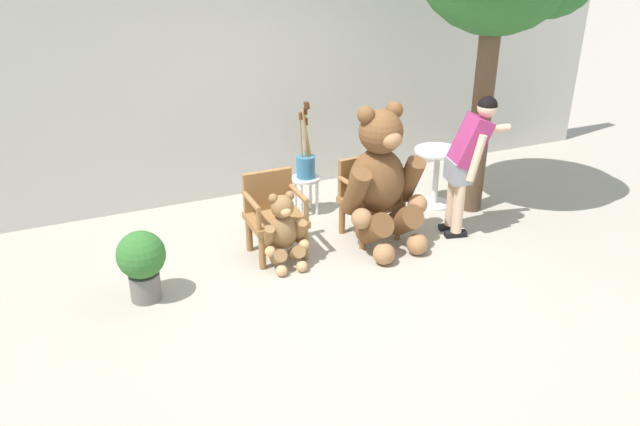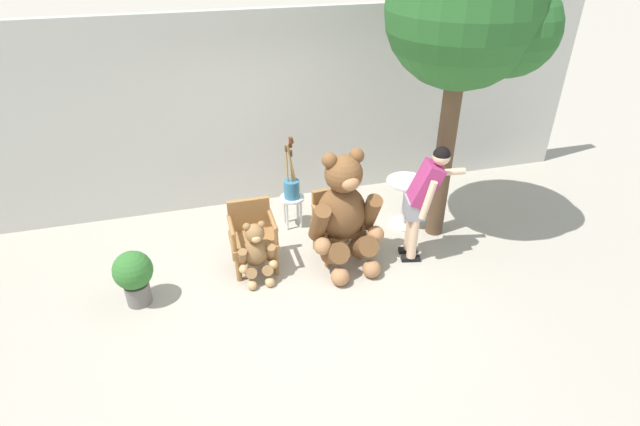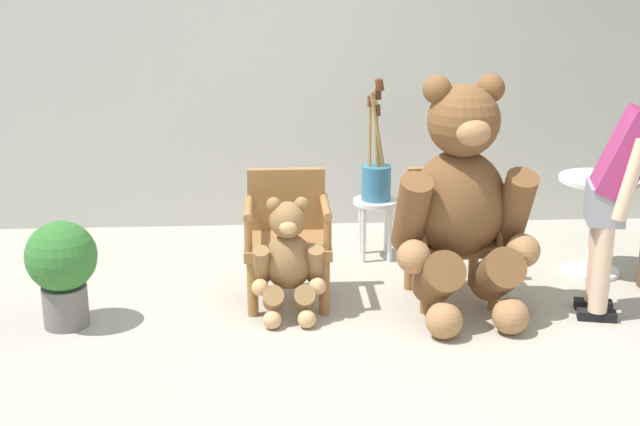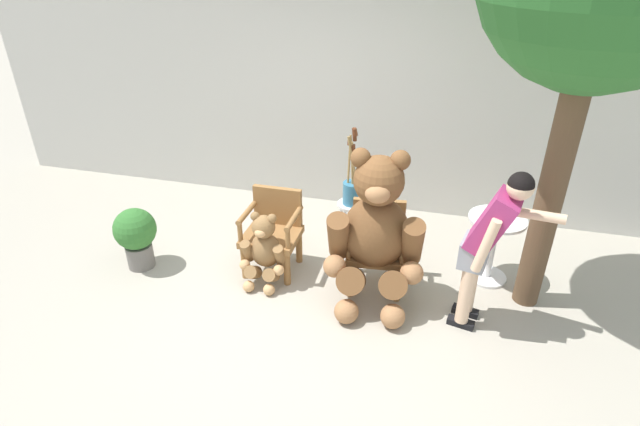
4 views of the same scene
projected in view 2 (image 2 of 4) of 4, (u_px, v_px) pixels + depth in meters
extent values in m
plane|color=#A8A091|center=(309.00, 290.00, 5.96)|extent=(60.00, 60.00, 0.00)
cube|color=beige|center=(266.00, 111.00, 7.21)|extent=(10.00, 0.16, 2.80)
cube|color=olive|center=(253.00, 240.00, 6.14)|extent=(0.56, 0.52, 0.07)
cylinder|color=olive|center=(239.00, 268.00, 6.02)|extent=(0.07, 0.07, 0.37)
cylinder|color=olive|center=(276.00, 262.00, 6.13)|extent=(0.07, 0.07, 0.37)
cylinder|color=olive|center=(234.00, 248.00, 6.37)|extent=(0.07, 0.07, 0.37)
cylinder|color=olive|center=(270.00, 243.00, 6.48)|extent=(0.07, 0.07, 0.37)
cube|color=olive|center=(249.00, 214.00, 6.20)|extent=(0.52, 0.06, 0.42)
cylinder|color=olive|center=(231.00, 226.00, 5.95)|extent=(0.06, 0.48, 0.06)
cylinder|color=olive|center=(234.00, 243.00, 5.83)|extent=(0.05, 0.05, 0.22)
cylinder|color=olive|center=(272.00, 220.00, 6.06)|extent=(0.06, 0.48, 0.06)
cylinder|color=olive|center=(276.00, 237.00, 5.95)|extent=(0.05, 0.05, 0.22)
cube|color=olive|center=(338.00, 227.00, 6.39)|extent=(0.61, 0.57, 0.07)
cylinder|color=olive|center=(327.00, 254.00, 6.26)|extent=(0.07, 0.07, 0.37)
cylinder|color=olive|center=(361.00, 247.00, 6.41)|extent=(0.07, 0.07, 0.37)
cylinder|color=olive|center=(315.00, 237.00, 6.60)|extent=(0.07, 0.07, 0.37)
cylinder|color=olive|center=(347.00, 230.00, 6.74)|extent=(0.07, 0.07, 0.37)
cube|color=olive|center=(331.00, 203.00, 6.44)|extent=(0.52, 0.11, 0.42)
cylinder|color=olive|center=(320.00, 214.00, 6.18)|extent=(0.10, 0.48, 0.06)
cylinder|color=olive|center=(326.00, 230.00, 6.07)|extent=(0.05, 0.05, 0.22)
cylinder|color=olive|center=(356.00, 207.00, 6.33)|extent=(0.10, 0.48, 0.06)
cylinder|color=olive|center=(363.00, 222.00, 6.22)|extent=(0.05, 0.05, 0.22)
ellipsoid|color=brown|center=(341.00, 213.00, 6.14)|extent=(0.67, 0.59, 0.72)
sphere|color=brown|center=(344.00, 174.00, 5.82)|extent=(0.46, 0.46, 0.46)
ellipsoid|color=#A47148|center=(350.00, 184.00, 5.69)|extent=(0.23, 0.19, 0.17)
sphere|color=black|center=(350.00, 183.00, 5.68)|extent=(0.07, 0.07, 0.07)
sphere|color=brown|center=(329.00, 160.00, 5.69)|extent=(0.18, 0.18, 0.18)
sphere|color=brown|center=(357.00, 156.00, 5.80)|extent=(0.18, 0.18, 0.18)
cylinder|color=brown|center=(320.00, 223.00, 5.94)|extent=(0.24, 0.42, 0.54)
sphere|color=#A47148|center=(323.00, 246.00, 5.94)|extent=(0.21, 0.21, 0.21)
cylinder|color=brown|center=(370.00, 212.00, 6.15)|extent=(0.24, 0.42, 0.54)
sphere|color=#A47148|center=(376.00, 234.00, 6.16)|extent=(0.21, 0.21, 0.21)
cylinder|color=brown|center=(335.00, 254.00, 6.07)|extent=(0.31, 0.47, 0.42)
sphere|color=#A47148|center=(340.00, 277.00, 5.99)|extent=(0.23, 0.23, 0.23)
cylinder|color=brown|center=(363.00, 247.00, 6.19)|extent=(0.31, 0.47, 0.42)
sphere|color=#A47148|center=(372.00, 269.00, 6.12)|extent=(0.23, 0.23, 0.23)
ellipsoid|color=olive|center=(256.00, 252.00, 6.01)|extent=(0.32, 0.27, 0.37)
sphere|color=olive|center=(255.00, 233.00, 5.85)|extent=(0.23, 0.23, 0.23)
ellipsoid|color=tan|center=(256.00, 239.00, 5.78)|extent=(0.11, 0.09, 0.09)
sphere|color=black|center=(256.00, 239.00, 5.78)|extent=(0.03, 0.03, 0.03)
sphere|color=olive|center=(247.00, 227.00, 5.79)|extent=(0.09, 0.09, 0.09)
sphere|color=olive|center=(261.00, 225.00, 5.83)|extent=(0.09, 0.09, 0.09)
cylinder|color=olive|center=(243.00, 257.00, 5.92)|extent=(0.10, 0.20, 0.28)
sphere|color=tan|center=(244.00, 269.00, 5.93)|extent=(0.11, 0.11, 0.11)
cylinder|color=olive|center=(271.00, 253.00, 6.00)|extent=(0.10, 0.20, 0.28)
sphere|color=tan|center=(273.00, 264.00, 6.01)|extent=(0.11, 0.11, 0.11)
cylinder|color=olive|center=(251.00, 273.00, 5.98)|extent=(0.13, 0.23, 0.22)
sphere|color=tan|center=(252.00, 285.00, 5.94)|extent=(0.12, 0.12, 0.12)
cylinder|color=olive|center=(267.00, 270.00, 6.03)|extent=(0.13, 0.23, 0.22)
sphere|color=tan|center=(270.00, 282.00, 5.99)|extent=(0.12, 0.12, 0.12)
cube|color=black|center=(411.00, 258.00, 6.45)|extent=(0.25, 0.14, 0.06)
cylinder|color=beige|center=(414.00, 230.00, 6.22)|extent=(0.12, 0.12, 0.82)
cube|color=black|center=(408.00, 250.00, 6.60)|extent=(0.25, 0.14, 0.06)
cylinder|color=beige|center=(411.00, 222.00, 6.37)|extent=(0.12, 0.12, 0.82)
cube|color=gray|center=(415.00, 207.00, 6.15)|extent=(0.28, 0.34, 0.24)
cube|color=#9E2D66|center=(425.00, 184.00, 5.99)|extent=(0.45, 0.40, 0.58)
sphere|color=beige|center=(441.00, 157.00, 5.81)|extent=(0.21, 0.21, 0.21)
sphere|color=black|center=(442.00, 155.00, 5.80)|extent=(0.21, 0.21, 0.21)
cylinder|color=beige|center=(442.00, 173.00, 6.14)|extent=(0.57, 0.21, 0.11)
cylinder|color=beige|center=(428.00, 200.00, 5.89)|extent=(0.19, 0.12, 0.51)
cylinder|color=silver|center=(292.00, 198.00, 6.96)|extent=(0.34, 0.34, 0.03)
cylinder|color=silver|center=(298.00, 208.00, 7.18)|extent=(0.04, 0.04, 0.43)
cylinder|color=silver|center=(284.00, 210.00, 7.14)|extent=(0.04, 0.04, 0.43)
cylinder|color=silver|center=(301.00, 215.00, 7.02)|extent=(0.04, 0.04, 0.43)
cylinder|color=silver|center=(287.00, 217.00, 6.98)|extent=(0.04, 0.04, 0.43)
cylinder|color=teal|center=(292.00, 189.00, 6.89)|extent=(0.22, 0.22, 0.26)
cylinder|color=#997A47|center=(287.00, 173.00, 6.74)|extent=(0.03, 0.09, 0.62)
cylinder|color=#592D19|center=(286.00, 149.00, 6.56)|extent=(0.04, 0.05, 0.08)
cylinder|color=#997A47|center=(291.00, 169.00, 6.70)|extent=(0.10, 0.03, 0.75)
cylinder|color=#592D19|center=(290.00, 140.00, 6.49)|extent=(0.05, 0.04, 0.08)
cylinder|color=#997A47|center=(293.00, 169.00, 6.69)|extent=(0.16, 0.08, 0.74)
cylinder|color=#592D19|center=(292.00, 140.00, 6.48)|extent=(0.06, 0.05, 0.09)
cylinder|color=#997A47|center=(291.00, 175.00, 6.75)|extent=(0.05, 0.03, 0.56)
cylinder|color=#592D19|center=(291.00, 153.00, 6.58)|extent=(0.05, 0.04, 0.08)
cylinder|color=#997A47|center=(291.00, 170.00, 6.74)|extent=(0.06, 0.09, 0.68)
cylinder|color=#592D19|center=(290.00, 144.00, 6.54)|extent=(0.05, 0.05, 0.09)
cylinder|color=white|center=(407.00, 181.00, 6.83)|extent=(0.56, 0.56, 0.03)
cylinder|color=white|center=(405.00, 204.00, 7.02)|extent=(0.07, 0.07, 0.69)
cylinder|color=white|center=(403.00, 224.00, 7.19)|extent=(0.40, 0.40, 0.03)
cylinder|color=brown|center=(445.00, 151.00, 6.42)|extent=(0.23, 0.23, 2.46)
sphere|color=#286028|center=(465.00, 8.00, 5.52)|extent=(1.80, 1.80, 1.80)
sphere|color=#286028|center=(511.00, 28.00, 5.50)|extent=(1.08, 1.08, 1.08)
cylinder|color=slate|center=(138.00, 293.00, 5.71)|extent=(0.28, 0.28, 0.26)
sphere|color=#33702D|center=(133.00, 270.00, 5.54)|extent=(0.44, 0.44, 0.44)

